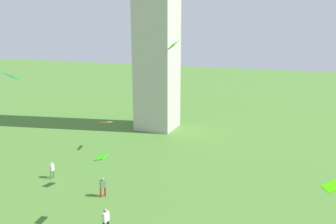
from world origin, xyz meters
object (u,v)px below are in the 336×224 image
person_2 (103,186)px  kite_flying_5 (332,186)px  kite_flying_0 (101,157)px  person_1 (106,219)px  kite_flying_3 (173,45)px  kite_flying_4 (12,76)px  person_3 (52,169)px  kite_flying_1 (106,122)px

person_2 → kite_flying_5: 17.55m
kite_flying_0 → person_1: bearing=32.4°
kite_flying_3 → kite_flying_4: bearing=-37.4°
kite_flying_5 → kite_flying_0: bearing=-21.7°
person_2 → person_3: 6.63m
person_2 → kite_flying_4: bearing=-47.7°
person_1 → kite_flying_5: size_ratio=1.34×
person_1 → kite_flying_3: (-1.10, 16.31, 11.16)m
person_2 → person_3: (-6.48, 1.42, -0.08)m
kite_flying_1 → kite_flying_3: kite_flying_3 is taller
person_2 → kite_flying_1: size_ratio=1.63×
kite_flying_0 → kite_flying_5: bearing=96.5°
kite_flying_0 → kite_flying_4: size_ratio=0.76×
person_3 → kite_flying_5: size_ratio=1.15×
kite_flying_0 → person_3: bearing=-128.6°
kite_flying_3 → kite_flying_5: kite_flying_3 is taller
person_2 → kite_flying_5: bearing=128.8°
person_3 → person_2: bearing=-105.0°
person_1 → person_2: 5.37m
person_3 → kite_flying_3: 17.53m
person_1 → kite_flying_1: (-3.21, 5.74, 5.17)m
person_2 → kite_flying_1: kite_flying_1 is taller
person_2 → kite_flying_5: kite_flying_5 is taller
person_1 → person_2: bearing=-131.6°
person_2 → kite_flying_1: 5.40m
person_1 → kite_flying_5: (14.27, 4.51, 2.96)m
person_2 → kite_flying_0: 6.31m
person_1 → kite_flying_0: kite_flying_0 is taller
person_1 → kite_flying_4: size_ratio=1.23×
person_1 → kite_flying_5: bearing=121.7°
person_1 → kite_flying_5: 15.25m
kite_flying_4 → person_3: bearing=-134.7°
person_2 → kite_flying_4: 12.13m
person_3 → kite_flying_0: bearing=-123.0°
kite_flying_3 → kite_flying_4: 16.14m
person_3 → kite_flying_0: 11.30m
person_1 → person_3: bearing=-107.5°
kite_flying_4 → kite_flying_3: bearing=-133.0°
kite_flying_5 → person_3: bearing=-39.7°
person_2 → kite_flying_3: bearing=-150.6°
person_1 → person_3: 11.16m
person_3 → kite_flying_4: 9.40m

